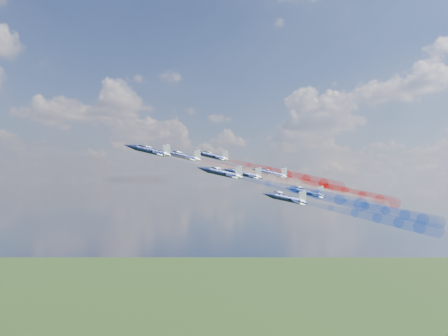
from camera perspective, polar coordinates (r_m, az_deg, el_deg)
jet_lead at (r=130.28m, az=-8.08°, el=1.87°), size 14.57×12.26×8.06m
trail_lead at (r=142.32m, az=2.64°, el=-0.60°), size 46.45×11.72×13.78m
jet_inner_left at (r=123.84m, az=-0.23°, el=-0.55°), size 14.57×12.26×8.06m
trail_inner_left at (r=139.39m, az=10.07°, el=-2.85°), size 46.45×11.72×13.78m
jet_inner_right at (r=143.14m, az=-4.55°, el=1.30°), size 14.57×12.26×8.06m
trail_inner_right at (r=156.50m, az=4.95°, el=-0.91°), size 46.45×11.72×13.78m
jet_outer_left at (r=121.76m, az=6.79°, el=-3.31°), size 14.57×12.26×8.06m
trail_outer_left at (r=140.15m, az=16.32°, el=-5.22°), size 46.45×11.72×13.78m
jet_center_third at (r=139.82m, az=2.17°, el=-0.65°), size 14.57×12.26×8.06m
trail_center_third at (r=156.07m, az=11.15°, el=-2.68°), size 46.45×11.72×13.78m
jet_outer_right at (r=160.39m, az=-1.30°, el=1.31°), size 14.57×12.26×8.06m
trail_outer_right at (r=174.85m, az=6.96°, el=-0.68°), size 46.45×11.72×13.78m
jet_rear_left at (r=138.85m, az=8.95°, el=-2.65°), size 14.57×12.26×8.06m
trail_rear_left at (r=157.73m, az=17.17°, el=-4.42°), size 46.45×11.72×13.78m
jet_rear_right at (r=155.47m, az=5.15°, el=-0.60°), size 14.57×12.26×8.06m
trail_rear_right at (r=172.65m, az=13.00°, el=-2.44°), size 46.45×11.72×13.78m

